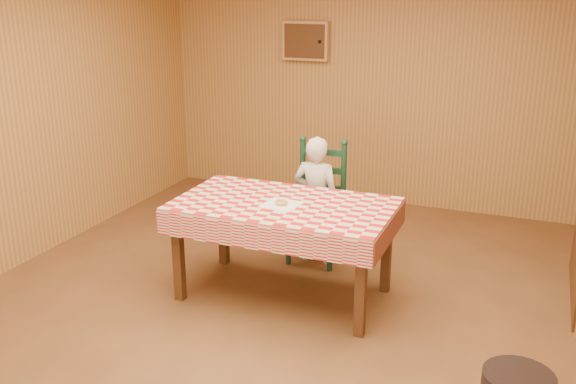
% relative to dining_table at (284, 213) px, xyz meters
% --- Properties ---
extents(ground, '(6.00, 6.00, 0.00)m').
position_rel_dining_table_xyz_m(ground, '(0.14, -0.46, -0.69)').
color(ground, brown).
rests_on(ground, ground).
extents(cabin_walls, '(5.10, 6.05, 2.65)m').
position_rel_dining_table_xyz_m(cabin_walls, '(0.14, 0.07, 1.14)').
color(cabin_walls, '#AE7E3E').
rests_on(cabin_walls, ground).
extents(dining_table, '(1.66, 0.96, 0.77)m').
position_rel_dining_table_xyz_m(dining_table, '(0.00, 0.00, 0.00)').
color(dining_table, '#4C2C14').
rests_on(dining_table, ground).
extents(ladder_chair, '(0.44, 0.40, 1.08)m').
position_rel_dining_table_xyz_m(ladder_chair, '(-0.00, 0.79, -0.18)').
color(ladder_chair, '#10311E').
rests_on(ladder_chair, ground).
extents(seated_child, '(0.41, 0.27, 1.12)m').
position_rel_dining_table_xyz_m(seated_child, '(0.00, 0.73, -0.13)').
color(seated_child, silver).
rests_on(seated_child, ground).
extents(napkin, '(0.28, 0.28, 0.00)m').
position_rel_dining_table_xyz_m(napkin, '(0.00, -0.05, 0.08)').
color(napkin, white).
rests_on(napkin, dining_table).
extents(donut, '(0.12, 0.12, 0.03)m').
position_rel_dining_table_xyz_m(donut, '(0.00, -0.05, 0.10)').
color(donut, gold).
rests_on(donut, napkin).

